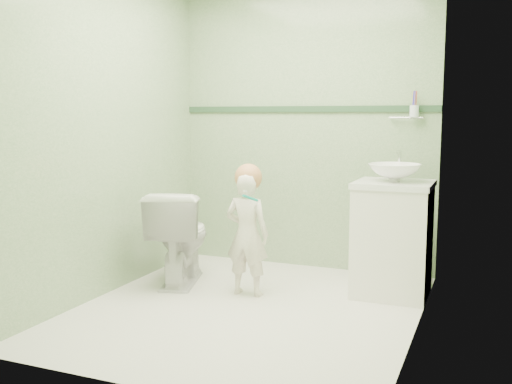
% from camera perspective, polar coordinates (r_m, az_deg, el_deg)
% --- Properties ---
extents(ground, '(2.50, 2.50, 0.00)m').
position_cam_1_polar(ground, '(4.01, -0.83, -11.38)').
color(ground, white).
rests_on(ground, ground).
extents(room_shell, '(2.50, 2.54, 2.40)m').
position_cam_1_polar(room_shell, '(3.80, -0.86, 6.02)').
color(room_shell, '#83A978').
rests_on(room_shell, ground).
extents(trim_stripe, '(2.20, 0.02, 0.05)m').
position_cam_1_polar(trim_stripe, '(4.96, 4.83, 8.09)').
color(trim_stripe, '#2B4C30').
rests_on(trim_stripe, room_shell).
extents(vanity, '(0.52, 0.50, 0.80)m').
position_cam_1_polar(vanity, '(4.33, 13.20, -4.66)').
color(vanity, white).
rests_on(vanity, ground).
extents(counter, '(0.54, 0.52, 0.04)m').
position_cam_1_polar(counter, '(4.27, 13.36, 0.73)').
color(counter, white).
rests_on(counter, vanity).
extents(basin, '(0.37, 0.37, 0.13)m').
position_cam_1_polar(basin, '(4.26, 13.40, 1.86)').
color(basin, white).
rests_on(basin, counter).
extents(faucet, '(0.03, 0.13, 0.18)m').
position_cam_1_polar(faucet, '(4.43, 13.80, 3.10)').
color(faucet, silver).
rests_on(faucet, counter).
extents(cup_holder, '(0.26, 0.07, 0.21)m').
position_cam_1_polar(cup_holder, '(4.71, 15.13, 7.67)').
color(cup_holder, silver).
rests_on(cup_holder, room_shell).
extents(toilet, '(0.60, 0.80, 0.73)m').
position_cam_1_polar(toilet, '(4.57, -7.46, -4.32)').
color(toilet, white).
rests_on(toilet, ground).
extents(toddler, '(0.33, 0.22, 0.89)m').
position_cam_1_polar(toddler, '(4.21, -0.88, -4.17)').
color(toddler, white).
rests_on(toddler, ground).
extents(hair_cap, '(0.20, 0.20, 0.20)m').
position_cam_1_polar(hair_cap, '(4.17, -0.76, 1.44)').
color(hair_cap, '#C2804E').
rests_on(hair_cap, toddler).
extents(teal_toothbrush, '(0.11, 0.13, 0.08)m').
position_cam_1_polar(teal_toothbrush, '(4.02, -0.61, -0.52)').
color(teal_toothbrush, '#0A988A').
rests_on(teal_toothbrush, toddler).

